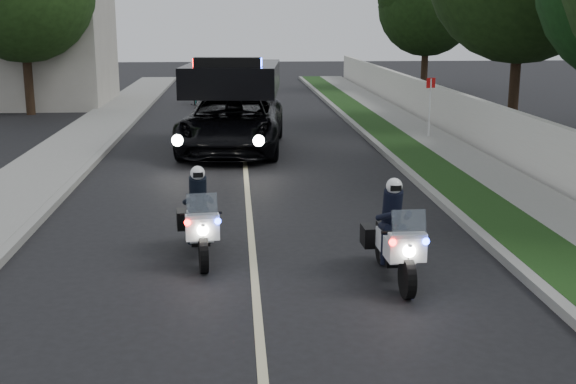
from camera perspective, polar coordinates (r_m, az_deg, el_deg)
name	(u,v)px	position (r m, az deg, el deg)	size (l,w,h in m)	color
ground	(260,341)	(9.16, -2.22, -11.53)	(120.00, 120.00, 0.00)	black
curb_right	(404,168)	(19.19, 9.02, 1.86)	(0.20, 60.00, 0.15)	gray
grass_verge	(430,168)	(19.36, 11.04, 1.88)	(1.20, 60.00, 0.16)	#193814
sidewalk_right	(479,167)	(19.74, 14.68, 1.91)	(1.40, 60.00, 0.16)	gray
property_wall	(518,141)	(19.97, 17.52, 3.82)	(0.22, 60.00, 1.50)	beige
curb_left	(83,173)	(19.08, -15.73, 1.45)	(0.20, 60.00, 0.15)	gray
sidewalk_left	(38,173)	(19.33, -18.93, 1.38)	(2.00, 60.00, 0.16)	gray
building_far	(15,27)	(35.66, -20.53, 11.99)	(8.00, 6.00, 7.00)	#A8A396
lane_marking	(246,173)	(18.71, -3.32, 1.48)	(0.12, 50.00, 0.01)	#BFB78C
police_moto_left	(201,257)	(12.25, -6.85, -5.07)	(0.63, 1.80, 1.53)	silver
police_moto_right	(393,279)	(11.29, 8.22, -6.74)	(0.64, 1.83, 1.55)	silver
police_suv	(233,150)	(22.04, -4.32, 3.27)	(2.87, 6.20, 3.02)	black
bicycle	(196,104)	(34.25, -7.21, 6.82)	(0.61, 1.76, 0.92)	black
cyclist	(196,104)	(34.25, -7.21, 6.82)	(0.59, 0.39, 1.64)	black
sign_post	(428,141)	(24.15, 10.90, 3.96)	(0.33, 0.33, 2.09)	#B8150D
tree_right_d	(511,129)	(27.35, 17.04, 4.70)	(6.44, 6.44, 10.73)	#1C3812
tree_right_e	(423,91)	(40.85, 10.53, 7.75)	(5.22, 5.22, 8.69)	black
tree_left_near	(31,115)	(32.09, -19.42, 5.73)	(5.87, 5.87, 9.79)	#224416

